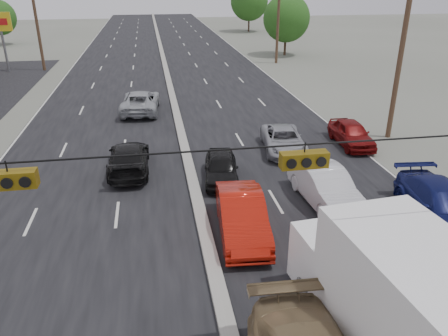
# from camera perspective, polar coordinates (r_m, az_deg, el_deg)

# --- Properties ---
(road_surface) EXTENTS (20.00, 160.00, 0.02)m
(road_surface) POSITION_cam_1_polar(r_m,az_deg,el_deg) (39.37, -7.05, 10.34)
(road_surface) COLOR black
(road_surface) RESTS_ON ground
(center_median) EXTENTS (0.50, 160.00, 0.20)m
(center_median) POSITION_cam_1_polar(r_m,az_deg,el_deg) (39.34, -7.06, 10.48)
(center_median) COLOR gray
(center_median) RESTS_ON ground
(utility_pole_left_c) EXTENTS (1.60, 0.30, 10.00)m
(utility_pole_left_c) POSITION_cam_1_polar(r_m,az_deg,el_deg) (49.63, -23.33, 17.45)
(utility_pole_left_c) COLOR #422D1E
(utility_pole_left_c) RESTS_ON ground
(utility_pole_right_b) EXTENTS (1.60, 0.30, 10.00)m
(utility_pole_right_b) POSITION_cam_1_polar(r_m,az_deg,el_deg) (27.52, 22.14, 13.86)
(utility_pole_right_b) COLOR #422D1E
(utility_pole_right_b) RESTS_ON ground
(utility_pole_right_c) EXTENTS (1.60, 0.30, 10.00)m
(utility_pole_right_c) POSITION_cam_1_polar(r_m,az_deg,el_deg) (50.46, 7.11, 19.17)
(utility_pole_right_c) COLOR #422D1E
(utility_pole_right_c) RESTS_ON ground
(traffic_signals) EXTENTS (25.00, 0.30, 0.54)m
(traffic_signals) POSITION_cam_1_polar(r_m,az_deg,el_deg) (9.52, 9.85, 1.27)
(traffic_signals) COLOR black
(traffic_signals) RESTS_ON ground
(pole_sign_far) EXTENTS (2.20, 0.25, 6.00)m
(pole_sign_far) POSITION_cam_1_polar(r_m,az_deg,el_deg) (50.57, -27.18, 16.08)
(pole_sign_far) COLOR slate
(pole_sign_far) RESTS_ON ground
(tree_right_mid) EXTENTS (5.60, 5.60, 7.14)m
(tree_right_mid) POSITION_cam_1_polar(r_m,az_deg,el_deg) (56.01, 8.16, 18.78)
(tree_right_mid) COLOR #382619
(tree_right_mid) RESTS_ON ground
(tree_right_far) EXTENTS (6.40, 6.40, 8.16)m
(tree_right_far) POSITION_cam_1_polar(r_m,az_deg,el_deg) (80.34, 3.32, 20.88)
(tree_right_far) COLOR #382619
(tree_right_far) RESTS_ON ground
(box_truck) EXTENTS (3.21, 7.50, 3.70)m
(box_truck) POSITION_cam_1_polar(r_m,az_deg,el_deg) (11.68, 21.90, -16.25)
(box_truck) COLOR black
(box_truck) RESTS_ON ground
(red_sedan) EXTENTS (2.04, 4.92, 1.58)m
(red_sedan) POSITION_cam_1_polar(r_m,az_deg,el_deg) (16.54, 2.36, -6.29)
(red_sedan) COLOR #BA180B
(red_sedan) RESTS_ON ground
(queue_car_a) EXTENTS (2.05, 4.07, 1.33)m
(queue_car_a) POSITION_cam_1_polar(r_m,az_deg,el_deg) (20.85, -0.37, 0.03)
(queue_car_a) COLOR black
(queue_car_a) RESTS_ON ground
(queue_car_b) EXTENTS (2.00, 4.92, 1.59)m
(queue_car_b) POSITION_cam_1_polar(r_m,az_deg,el_deg) (19.16, 13.14, -2.47)
(queue_car_b) COLOR silver
(queue_car_b) RESTS_ON ground
(queue_car_c) EXTENTS (2.70, 4.87, 1.29)m
(queue_car_c) POSITION_cam_1_polar(r_m,az_deg,el_deg) (24.65, 7.77, 3.60)
(queue_car_c) COLOR #9D9FA5
(queue_car_c) RESTS_ON ground
(queue_car_d) EXTENTS (2.66, 5.50, 1.54)m
(queue_car_d) POSITION_cam_1_polar(r_m,az_deg,el_deg) (19.34, 26.60, -4.36)
(queue_car_d) COLOR #0F164F
(queue_car_d) RESTS_ON ground
(queue_car_e) EXTENTS (1.81, 4.21, 1.41)m
(queue_car_e) POSITION_cam_1_polar(r_m,az_deg,el_deg) (26.34, 16.30, 4.32)
(queue_car_e) COLOR maroon
(queue_car_e) RESTS_ON ground
(oncoming_near) EXTENTS (2.04, 4.89, 1.41)m
(oncoming_near) POSITION_cam_1_polar(r_m,az_deg,el_deg) (22.36, -12.33, 1.26)
(oncoming_near) COLOR black
(oncoming_near) RESTS_ON ground
(oncoming_far) EXTENTS (2.97, 5.69, 1.53)m
(oncoming_far) POSITION_cam_1_polar(r_m,az_deg,el_deg) (32.32, -10.87, 8.51)
(oncoming_far) COLOR #A4A8AC
(oncoming_far) RESTS_ON ground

